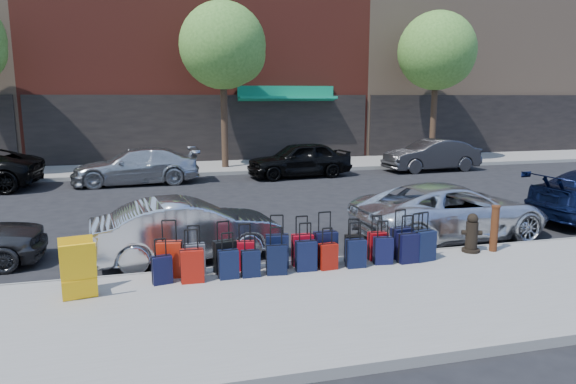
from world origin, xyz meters
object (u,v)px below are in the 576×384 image
object	(u,v)px
tree_right	(439,53)
car_near_2	(451,211)
tree_center	(226,48)
car_far_1	(136,166)
fire_hydrant	(472,234)
display_rack	(78,270)
bollard	(494,228)
suitcase_front_5	(303,250)
car_near_1	(188,230)
car_far_2	(299,159)
car_far_3	(431,155)

from	to	relation	value
tree_right	car_near_2	world-z (taller)	tree_right
tree_center	car_far_1	bearing A→B (deg)	-143.51
fire_hydrant	display_rack	distance (m)	7.53
fire_hydrant	car_near_2	bearing A→B (deg)	93.36
bollard	display_rack	size ratio (longest dim) A/B	1.02
bollard	car_near_2	world-z (taller)	car_near_2
suitcase_front_5	fire_hydrant	xyz separation A→B (m)	(3.61, -0.07, 0.08)
tree_center	car_near_2	world-z (taller)	tree_center
tree_right	car_near_1	bearing A→B (deg)	-135.54
car_near_1	car_far_2	xyz separation A→B (m)	(5.20, 10.05, 0.11)
tree_right	car_far_2	xyz separation A→B (m)	(-7.94, -2.85, -4.67)
display_rack	fire_hydrant	bearing A→B (deg)	-6.23
car_near_2	car_far_3	bearing A→B (deg)	-32.69
tree_right	display_rack	size ratio (longest dim) A/B	7.68
bollard	fire_hydrant	bearing A→B (deg)	170.80
tree_right	car_near_2	size ratio (longest dim) A/B	1.55
car_near_1	car_far_1	world-z (taller)	car_far_1
display_rack	car_far_3	xyz separation A→B (m)	(13.33, 12.32, 0.10)
tree_right	bollard	xyz separation A→B (m)	(-7.02, -14.40, -4.76)
car_far_2	car_near_1	bearing A→B (deg)	-33.48
car_near_1	car_far_3	xyz separation A→B (m)	(11.48, 10.29, 0.08)
display_rack	car_far_2	xyz separation A→B (m)	(7.05, 12.08, 0.12)
suitcase_front_5	car_far_3	world-z (taller)	car_far_3
tree_center	car_near_1	xyz separation A→B (m)	(-2.64, -12.90, -4.78)
suitcase_front_5	bollard	size ratio (longest dim) A/B	0.99
bollard	car_far_2	bearing A→B (deg)	94.59
car_near_1	car_near_2	bearing A→B (deg)	-96.31
suitcase_front_5	car_near_1	xyz separation A→B (m)	(-2.04, 1.35, 0.18)
car_near_1	bollard	bearing A→B (deg)	-111.30
tree_center	car_near_2	bearing A→B (deg)	-74.73
fire_hydrant	car_far_1	xyz separation A→B (m)	(-6.97, 11.40, 0.17)
car_near_1	car_far_1	size ratio (longest dim) A/B	0.81
tree_center	fire_hydrant	size ratio (longest dim) A/B	8.95
tree_right	car_far_1	xyz separation A→B (m)	(-14.46, -2.93, -4.72)
tree_center	car_far_2	xyz separation A→B (m)	(2.56, -2.85, -4.67)
tree_center	suitcase_front_5	xyz separation A→B (m)	(-0.60, -14.25, -4.96)
tree_center	display_rack	bearing A→B (deg)	-106.76
display_rack	car_far_3	bearing A→B (deg)	31.93
tree_center	car_far_3	size ratio (longest dim) A/B	1.68
tree_right	car_near_1	size ratio (longest dim) A/B	1.90
car_near_2	car_far_1	xyz separation A→B (m)	(-7.44, 9.84, 0.04)
fire_hydrant	car_near_1	world-z (taller)	car_near_1
car_far_3	car_near_2	bearing A→B (deg)	-30.68
fire_hydrant	bollard	distance (m)	0.50
bollard	car_far_3	bearing A→B (deg)	65.58
suitcase_front_5	bollard	distance (m)	4.09
tree_center	car_far_2	bearing A→B (deg)	-48.07
car_far_1	bollard	bearing A→B (deg)	30.93
suitcase_front_5	car_far_1	xyz separation A→B (m)	(-3.36, 11.32, 0.24)
tree_center	tree_right	size ratio (longest dim) A/B	1.00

